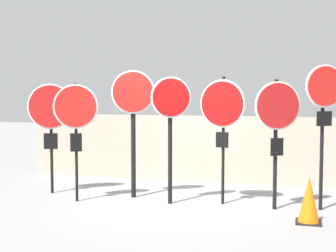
{
  "coord_description": "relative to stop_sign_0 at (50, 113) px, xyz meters",
  "views": [
    {
      "loc": [
        2.14,
        -8.07,
        2.0
      ],
      "look_at": [
        -0.12,
        0.0,
        1.41
      ],
      "focal_mm": 50.0,
      "sensor_mm": 36.0,
      "label": 1
    }
  ],
  "objects": [
    {
      "name": "ground_plane",
      "position": [
        2.59,
        -0.18,
        -1.6
      ],
      "size": [
        40.0,
        40.0,
        0.0
      ],
      "primitive_type": "plane",
      "color": "gray"
    },
    {
      "name": "stop_sign_6",
      "position": [
        5.14,
        0.04,
        0.25
      ],
      "size": [
        0.64,
        0.39,
        2.48
      ],
      "rotation": [
        0.0,
        0.0,
        0.53
      ],
      "color": "black",
      "rests_on": "ground"
    },
    {
      "name": "stop_sign_3",
      "position": [
        2.53,
        -0.22,
        0.04
      ],
      "size": [
        0.65,
        0.38,
        2.3
      ],
      "rotation": [
        0.0,
        0.0,
        0.51
      ],
      "color": "black",
      "rests_on": "ground"
    },
    {
      "name": "stop_sign_2",
      "position": [
        1.71,
        0.09,
        0.08
      ],
      "size": [
        0.78,
        0.3,
        2.43
      ],
      "rotation": [
        0.0,
        0.0,
        0.33
      ],
      "color": "black",
      "rests_on": "ground"
    },
    {
      "name": "traffic_cone_0",
      "position": [
        4.91,
        -0.83,
        -1.24
      ],
      "size": [
        0.39,
        0.39,
        0.73
      ],
      "color": "black",
      "rests_on": "ground"
    },
    {
      "name": "stop_sign_1",
      "position": [
        0.81,
        -0.51,
        0.02
      ],
      "size": [
        0.76,
        0.34,
        2.18
      ],
      "rotation": [
        0.0,
        0.0,
        0.4
      ],
      "color": "black",
      "rests_on": "ground"
    },
    {
      "name": "stop_sign_0",
      "position": [
        0.0,
        0.0,
        0.0
      ],
      "size": [
        0.87,
        0.29,
        2.19
      ],
      "rotation": [
        0.0,
        0.0,
        0.29
      ],
      "color": "black",
      "rests_on": "ground"
    },
    {
      "name": "stop_sign_4",
      "position": [
        3.42,
        0.01,
        0.08
      ],
      "size": [
        0.83,
        0.24,
        2.3
      ],
      "rotation": [
        0.0,
        0.0,
        -0.25
      ],
      "color": "black",
      "rests_on": "ground"
    },
    {
      "name": "stop_sign_5",
      "position": [
        4.38,
        -0.13,
        0.0
      ],
      "size": [
        0.74,
        0.42,
        2.24
      ],
      "rotation": [
        0.0,
        0.0,
        0.51
      ],
      "color": "black",
      "rests_on": "ground"
    },
    {
      "name": "fence_back",
      "position": [
        2.59,
        2.03,
        -0.86
      ],
      "size": [
        8.15,
        0.12,
        1.49
      ],
      "color": "#A89E89",
      "rests_on": "ground"
    }
  ]
}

